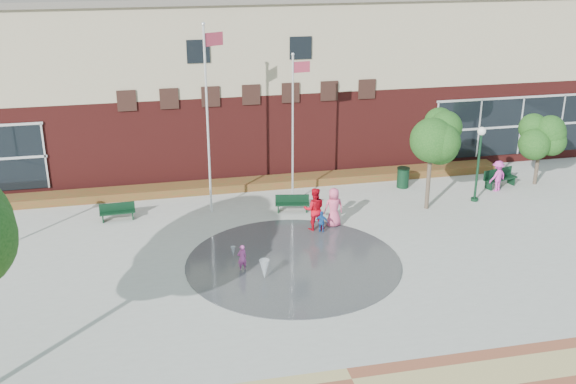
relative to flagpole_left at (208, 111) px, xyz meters
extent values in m
plane|color=#666056|center=(2.49, -8.96, -4.77)|extent=(120.00, 120.00, 0.00)
cube|color=#A8A8A0|center=(2.49, -4.96, -4.77)|extent=(46.00, 18.00, 0.01)
cylinder|color=#383A3D|center=(2.49, -5.96, -4.77)|extent=(8.40, 8.40, 0.01)
cube|color=#561A18|center=(2.49, 8.54, -2.52)|extent=(44.00, 10.00, 4.50)
cube|color=tan|center=(2.49, 8.54, 1.98)|extent=(44.00, 10.00, 4.50)
cube|color=black|center=(17.49, 3.52, -2.66)|extent=(10.00, 0.12, 3.19)
cube|color=black|center=(-0.01, 3.52, 2.02)|extent=(1.10, 0.10, 1.10)
cube|color=black|center=(4.99, 3.52, 2.02)|extent=(1.10, 0.10, 1.10)
cube|color=maroon|center=(2.49, 2.64, -4.77)|extent=(26.00, 1.20, 0.40)
cylinder|color=white|center=(-0.04, -0.02, -0.55)|extent=(0.10, 0.10, 8.44)
sphere|color=white|center=(-0.04, -0.02, 3.72)|extent=(0.16, 0.16, 0.16)
cube|color=#A52F44|center=(0.38, 0.17, 3.05)|extent=(0.86, 0.39, 0.57)
cylinder|color=white|center=(3.86, 0.24, -1.27)|extent=(0.09, 0.09, 7.00)
sphere|color=white|center=(3.86, 0.24, 2.27)|extent=(0.14, 0.14, 0.14)
cube|color=#A52F44|center=(4.26, 0.29, 1.69)|extent=(0.80, 0.11, 0.49)
cylinder|color=#10331D|center=(12.45, -1.44, -3.12)|extent=(0.12, 0.12, 3.30)
cylinder|color=#10331D|center=(12.45, -1.44, -4.69)|extent=(0.35, 0.35, 0.16)
sphere|color=silver|center=(12.45, -1.44, -1.29)|extent=(0.39, 0.39, 0.39)
cube|color=#10331D|center=(-4.25, -0.17, -4.38)|extent=(1.57, 0.51, 0.05)
cube|color=#10331D|center=(-4.25, 0.02, -4.18)|extent=(1.56, 0.12, 0.39)
cube|color=#10331D|center=(3.60, -0.88, -4.38)|extent=(1.61, 0.72, 0.05)
cube|color=#10331D|center=(3.63, -0.69, -4.18)|extent=(1.54, 0.33, 0.39)
cube|color=#10331D|center=(14.59, 0.04, -4.31)|extent=(1.92, 0.99, 0.06)
cube|color=#10331D|center=(14.53, 0.25, -4.07)|extent=(1.79, 0.54, 0.46)
cylinder|color=#10331D|center=(9.76, 1.06, -4.27)|extent=(0.60, 0.60, 1.00)
cylinder|color=black|center=(9.76, 1.06, -3.75)|extent=(0.64, 0.64, 0.06)
cylinder|color=#44362B|center=(9.81, -1.83, -3.35)|extent=(0.19, 0.19, 2.84)
cylinder|color=#44362B|center=(16.57, 0.06, -3.66)|extent=(0.19, 0.19, 2.22)
cone|color=white|center=(1.15, -7.01, -4.77)|extent=(0.39, 0.39, 0.76)
cone|color=white|center=(0.27, -4.95, -4.77)|extent=(0.19, 0.19, 0.43)
imported|color=#CC49A6|center=(0.45, -6.10, -4.25)|extent=(0.44, 0.36, 1.05)
imported|color=red|center=(4.08, -3.03, -3.81)|extent=(1.02, 0.85, 1.92)
imported|color=#EE5984|center=(4.99, -2.84, -3.89)|extent=(0.90, 0.62, 1.76)
imported|color=#1F56A8|center=(4.31, -3.41, -4.28)|extent=(0.62, 0.50, 0.99)
imported|color=#D63DAF|center=(14.15, -0.40, -3.99)|extent=(1.15, 0.90, 1.57)
camera|label=1|loc=(-2.78, -28.85, 7.18)|focal=42.00mm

